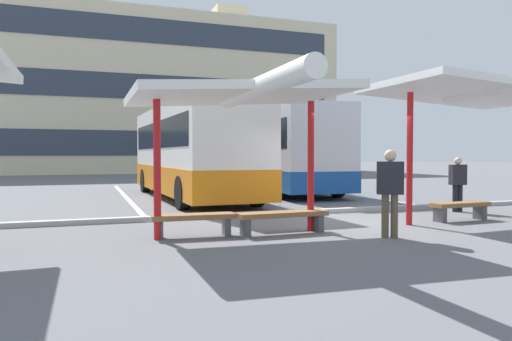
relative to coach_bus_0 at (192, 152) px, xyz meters
name	(u,v)px	position (x,y,z in m)	size (l,w,h in m)	color
ground_plane	(337,221)	(2.03, -7.21, -1.71)	(160.00, 160.00, 0.00)	slate
terminal_building	(147,100)	(2.06, 31.06, 5.37)	(34.11, 15.58, 16.89)	beige
coach_bus_0	(192,152)	(0.00, 0.00, 0.00)	(2.94, 10.41, 3.71)	silver
coach_bus_1	(278,151)	(4.31, 2.09, 0.07)	(3.23, 10.35, 3.81)	silver
lane_stripe_0	(126,197)	(-2.26, 1.14, -1.70)	(0.16, 14.00, 0.01)	white
lane_stripe_1	(235,194)	(2.03, 1.14, -1.70)	(0.16, 14.00, 0.01)	white
lane_stripe_2	(329,191)	(6.32, 1.14, -1.70)	(0.16, 14.00, 0.01)	white
waiting_shelter_1	(242,96)	(-0.80, -8.52, 1.06)	(4.23, 4.87, 3.02)	red
bench_2	(194,220)	(-1.70, -8.17, -1.37)	(1.64, 0.53, 0.45)	brown
bench_3	(283,217)	(0.10, -8.41, -1.36)	(1.94, 0.48, 0.45)	brown
waiting_shelter_2	(476,93)	(4.95, -8.56, 1.34)	(4.28, 5.21, 3.33)	red
bench_4	(460,207)	(4.95, -8.11, -1.37)	(1.62, 0.51, 0.45)	brown
platform_kerb	(308,212)	(2.03, -5.66, -1.65)	(44.00, 0.24, 0.12)	#ADADA8
waiting_passenger_0	(390,187)	(1.88, -9.56, -0.71)	(0.54, 0.43, 1.72)	brown
waiting_passenger_1	(458,181)	(6.22, -6.63, -0.83)	(0.47, 0.28, 1.54)	black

